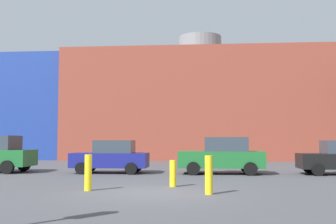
{
  "coord_description": "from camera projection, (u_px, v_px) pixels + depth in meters",
  "views": [
    {
      "loc": [
        1.7,
        -13.02,
        1.65
      ],
      "look_at": [
        0.03,
        6.92,
        3.03
      ],
      "focal_mm": 43.89,
      "sensor_mm": 36.0,
      "label": 1
    }
  ],
  "objects": [
    {
      "name": "parked_car_2",
      "position": [
        222.0,
        156.0,
        20.26
      ],
      "size": [
        4.17,
        2.04,
        1.81
      ],
      "rotation": [
        0.0,
        0.0,
        3.14
      ],
      "color": "#1E662D",
      "rests_on": "ground_plane"
    },
    {
      "name": "ground_plane",
      "position": [
        149.0,
        193.0,
        12.97
      ],
      "size": [
        200.0,
        200.0,
        0.0
      ],
      "primitive_type": "plane",
      "color": "#47474C"
    },
    {
      "name": "bollard_yellow_2",
      "position": [
        173.0,
        173.0,
        14.63
      ],
      "size": [
        0.24,
        0.24,
        0.94
      ],
      "primitive_type": "cylinder",
      "color": "yellow",
      "rests_on": "ground_plane"
    },
    {
      "name": "bollard_yellow_1",
      "position": [
        209.0,
        175.0,
        12.58
      ],
      "size": [
        0.24,
        0.24,
        1.18
      ],
      "primitive_type": "cylinder",
      "color": "yellow",
      "rests_on": "ground_plane"
    },
    {
      "name": "bollard_yellow_0",
      "position": [
        88.0,
        173.0,
        13.49
      ],
      "size": [
        0.24,
        0.24,
        1.18
      ],
      "primitive_type": "cylinder",
      "color": "yellow",
      "rests_on": "ground_plane"
    },
    {
      "name": "building_backdrop",
      "position": [
        200.0,
        108.0,
        38.23
      ],
      "size": [
        36.19,
        11.26,
        11.36
      ],
      "color": "brown",
      "rests_on": "ground_plane"
    },
    {
      "name": "parked_car_1",
      "position": [
        111.0,
        157.0,
        20.72
      ],
      "size": [
        3.82,
        1.88,
        1.65
      ],
      "rotation": [
        0.0,
        0.0,
        3.14
      ],
      "color": "navy",
      "rests_on": "ground_plane"
    }
  ]
}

